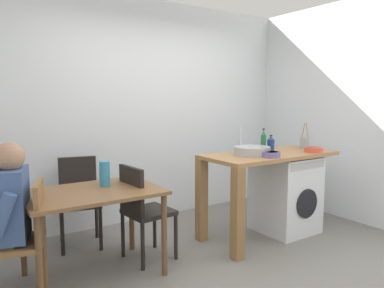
{
  "coord_description": "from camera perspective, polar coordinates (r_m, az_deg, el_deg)",
  "views": [
    {
      "loc": [
        -2.03,
        -2.4,
        1.5
      ],
      "look_at": [
        -0.12,
        0.45,
        1.08
      ],
      "focal_mm": 34.53,
      "sensor_mm": 36.0,
      "label": 1
    }
  ],
  "objects": [
    {
      "name": "colander",
      "position": [
        4.27,
        18.27,
        -0.79
      ],
      "size": [
        0.2,
        0.2,
        0.06
      ],
      "color": "#D84C38",
      "rests_on": "kitchen_counter"
    },
    {
      "name": "scissors",
      "position": [
        3.98,
        12.45,
        -1.54
      ],
      "size": [
        0.15,
        0.06,
        0.01
      ],
      "color": "#B2B2B7",
      "rests_on": "kitchen_counter"
    },
    {
      "name": "tap",
      "position": [
        4.02,
        7.52,
        0.59
      ],
      "size": [
        0.02,
        0.02,
        0.28
      ],
      "primitive_type": "cylinder",
      "color": "#B2B2B7",
      "rests_on": "kitchen_counter"
    },
    {
      "name": "dining_table",
      "position": [
        3.23,
        -15.12,
        -8.66
      ],
      "size": [
        1.1,
        0.76,
        0.74
      ],
      "color": "brown",
      "rests_on": "ground_plane"
    },
    {
      "name": "mixing_bowl",
      "position": [
        3.8,
        12.0,
        -1.51
      ],
      "size": [
        0.2,
        0.2,
        0.06
      ],
      "color": "slate",
      "rests_on": "kitchen_counter"
    },
    {
      "name": "washing_machine",
      "position": [
        4.37,
        14.21,
        -7.46
      ],
      "size": [
        0.6,
        0.61,
        0.86
      ],
      "color": "silver",
      "rests_on": "ground_plane"
    },
    {
      "name": "sink_basin",
      "position": [
        3.9,
        9.24,
        -1.04
      ],
      "size": [
        0.38,
        0.38,
        0.09
      ],
      "primitive_type": "cylinder",
      "color": "#9EA0A5",
      "rests_on": "kitchen_counter"
    },
    {
      "name": "bottle_tall_green",
      "position": [
        4.1,
        10.97,
        0.37
      ],
      "size": [
        0.06,
        0.06,
        0.26
      ],
      "color": "#19592D",
      "rests_on": "kitchen_counter"
    },
    {
      "name": "bottle_squat_brown",
      "position": [
        4.19,
        12.07,
        -0.01
      ],
      "size": [
        0.08,
        0.08,
        0.19
      ],
      "color": "navy",
      "rests_on": "kitchen_counter"
    },
    {
      "name": "wall_back",
      "position": [
        4.62,
        -7.86,
        5.01
      ],
      "size": [
        4.6,
        0.1,
        2.7
      ],
      "primitive_type": "cube",
      "color": "silver",
      "rests_on": "ground_plane"
    },
    {
      "name": "kitchen_counter",
      "position": [
        3.96,
        9.73,
        -3.9
      ],
      "size": [
        1.5,
        0.68,
        0.92
      ],
      "color": "#9E7042",
      "rests_on": "ground_plane"
    },
    {
      "name": "utensil_crock",
      "position": [
        4.58,
        17.01,
        0.23
      ],
      "size": [
        0.11,
        0.11,
        0.3
      ],
      "color": "gray",
      "rests_on": "kitchen_counter"
    },
    {
      "name": "chair_person_seat",
      "position": [
        3.04,
        -24.36,
        -12.76
      ],
      "size": [
        0.5,
        0.5,
        0.9
      ],
      "rotation": [
        0.0,
        0.0,
        1.26
      ],
      "color": "olive",
      "rests_on": "ground_plane"
    },
    {
      "name": "chair_spare_by_wall",
      "position": [
        4.02,
        -17.06,
        -7.67
      ],
      "size": [
        0.48,
        0.48,
        0.9
      ],
      "rotation": [
        0.0,
        0.0,
        2.91
      ],
      "color": "black",
      "rests_on": "ground_plane"
    },
    {
      "name": "seated_person",
      "position": [
        3.02,
        -27.59,
        -9.81
      ],
      "size": [
        0.56,
        0.54,
        1.2
      ],
      "rotation": [
        0.0,
        0.0,
        1.26
      ],
      "color": "#595651",
      "rests_on": "ground_plane"
    },
    {
      "name": "vase",
      "position": [
        3.33,
        -13.34,
        -4.49
      ],
      "size": [
        0.09,
        0.09,
        0.22
      ],
      "primitive_type": "cylinder",
      "color": "teal",
      "rests_on": "dining_table"
    },
    {
      "name": "chair_opposite",
      "position": [
        3.48,
        -7.75,
        -9.67
      ],
      "size": [
        0.43,
        0.43,
        0.9
      ],
      "rotation": [
        0.0,
        0.0,
        -1.48
      ],
      "color": "black",
      "rests_on": "ground_plane"
    },
    {
      "name": "wall_counter_side",
      "position": [
        4.82,
        26.36,
        4.44
      ],
      "size": [
        0.1,
        3.8,
        2.7
      ],
      "primitive_type": "cube",
      "color": "silver",
      "rests_on": "ground_plane"
    },
    {
      "name": "ground_plane",
      "position": [
        3.48,
        6.04,
        -18.65
      ],
      "size": [
        5.46,
        5.46,
        0.0
      ],
      "primitive_type": "plane",
      "color": "slate"
    }
  ]
}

